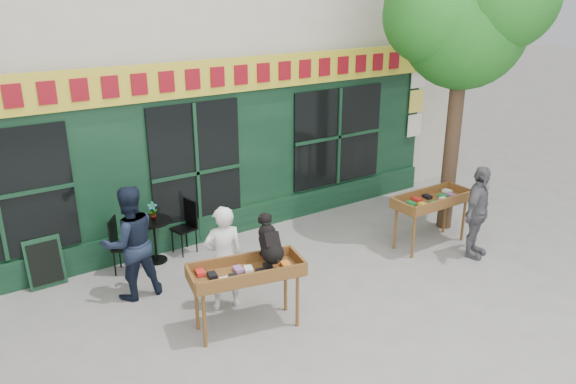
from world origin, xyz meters
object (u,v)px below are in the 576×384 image
Objects in this scene: man_left at (130,243)px; book_cart_right at (432,203)px; bistro_table at (154,232)px; woman at (224,258)px; man_right at (477,212)px; dog at (270,238)px; book_cart_center at (246,275)px.

book_cart_right is at bearing 165.43° from man_left.
bistro_table is at bearing -128.64° from man_left.
woman is 1.06× the size of book_cart_right.
book_cart_right is at bearing -26.12° from bistro_table.
woman is at bearing -81.66° from bistro_table.
bistro_table is 0.43× the size of man_left.
bistro_table is (-4.68, 2.90, -0.27)m from man_right.
dog reaches higher than book_cart_right.
bistro_table is at bearing 108.52° from book_cart_center.
man_left reaches higher than man_right.
man_right is 0.93× the size of man_left.
bistro_table is at bearing 115.68° from dog.
book_cart_right is (3.74, 0.52, -0.47)m from dog.
book_cart_center is 0.98× the size of man_right.
book_cart_center is 1.98m from man_left.
man_right is (4.04, -0.23, -0.47)m from dog.
book_cart_center is at bearing -83.71° from bistro_table.
woman is at bearing 128.79° from dog.
book_cart_right is at bearing 20.13° from dog.
woman is 2.09× the size of bistro_table.
book_cart_right is 1.98× the size of bistro_table.
man_right is at bearing 8.97° from dog.
dog is at bearing 4.10° from book_cart_center.
woman reaches higher than book_cart_center.
man_left is at bearing -35.00° from woman.
woman is at bearing 102.23° from book_cart_center.
dog is at bearing 126.36° from man_left.
book_cart_right reaches higher than bistro_table.
book_cart_center is at bearing 119.14° from man_left.
dog is 0.79× the size of bistro_table.
man_right is 5.74m from man_left.
book_cart_right is (4.09, 0.47, 0.00)m from book_cart_center.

